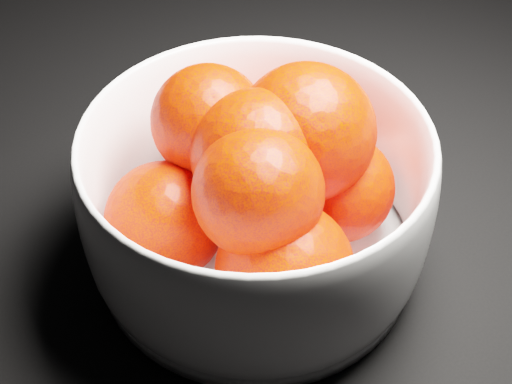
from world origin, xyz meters
TOP-DOWN VIEW (x-y plane):
  - ground at (0.00, 0.00)m, footprint 3.00×3.00m
  - bowl at (-0.25, -0.25)m, footprint 0.25×0.25m
  - orange_pile at (-0.25, -0.25)m, footprint 0.21×0.22m

SIDE VIEW (x-z plane):
  - ground at x=0.00m, z-range 0.00..0.00m
  - bowl at x=-0.25m, z-range 0.00..0.12m
  - orange_pile at x=-0.25m, z-range 0.01..0.16m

